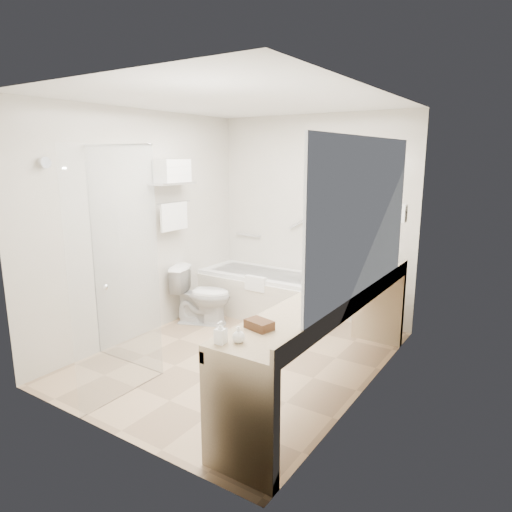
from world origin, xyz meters
The scene contains 25 objects.
floor centered at (0.00, 0.00, 0.00)m, with size 3.20×3.20×0.00m, color tan.
ceiling centered at (0.00, 0.00, 2.50)m, with size 2.60×3.20×0.10m, color silver.
wall_back centered at (0.00, 1.60, 1.25)m, with size 2.60×0.10×2.50m, color beige.
wall_front centered at (0.00, -1.60, 1.25)m, with size 2.60×0.10×2.50m, color beige.
wall_left centered at (-1.30, 0.00, 1.25)m, with size 0.10×3.20×2.50m, color beige.
wall_right centered at (1.30, 0.00, 1.25)m, with size 0.10×3.20×2.50m, color beige.
bathtub centered at (-0.50, 1.24, 0.28)m, with size 1.60×0.73×0.59m.
grab_bar_short centered at (-0.95, 1.56, 0.95)m, with size 0.03×0.03×0.40m, color silver.
grab_bar_long centered at (-0.05, 1.56, 1.25)m, with size 0.03×0.03×0.60m, color silver.
shower_enclosure centered at (-0.63, -0.93, 1.07)m, with size 0.96×0.91×2.11m.
towel_shelf centered at (-1.17, 0.35, 1.75)m, with size 0.24×0.55×0.81m.
vanity_counter centered at (1.02, -0.15, 0.64)m, with size 0.55×2.70×0.95m.
sink centered at (1.05, 0.25, 0.82)m, with size 0.40×0.52×0.14m, color white.
faucet centered at (1.20, 0.25, 0.93)m, with size 0.03×0.03×0.14m, color silver.
mirror centered at (1.29, -0.15, 1.55)m, with size 0.02×2.00×1.20m, color #B7BDC4.
hairdryer_unit centered at (1.25, 1.05, 1.45)m, with size 0.08×0.10×0.18m, color white.
toilet centered at (-0.95, 0.55, 0.35)m, with size 0.40×0.71×0.70m, color white.
amenity_basket centered at (0.92, -1.06, 0.88)m, with size 0.19×0.12×0.06m, color #4B2F1A.
soap_bottle_a centered at (0.85, -1.40, 0.88)m, with size 0.07×0.15×0.07m, color white.
soap_bottle_b centered at (0.93, -1.33, 0.89)m, with size 0.08×0.11×0.08m, color white.
water_bottle_left centered at (0.92, 0.55, 0.93)m, with size 0.05×0.05×0.17m.
water_bottle_mid centered at (1.02, 1.10, 0.93)m, with size 0.05×0.05×0.18m.
water_bottle_right centered at (0.93, 0.53, 0.94)m, with size 0.06×0.06×0.20m.
drinking_glass_near centered at (0.98, 0.68, 0.89)m, with size 0.06×0.06×0.08m, color silver.
drinking_glass_far centered at (0.89, 0.11, 0.89)m, with size 0.07×0.07×0.09m, color silver.
Camera 1 is at (2.51, -3.53, 2.01)m, focal length 32.00 mm.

